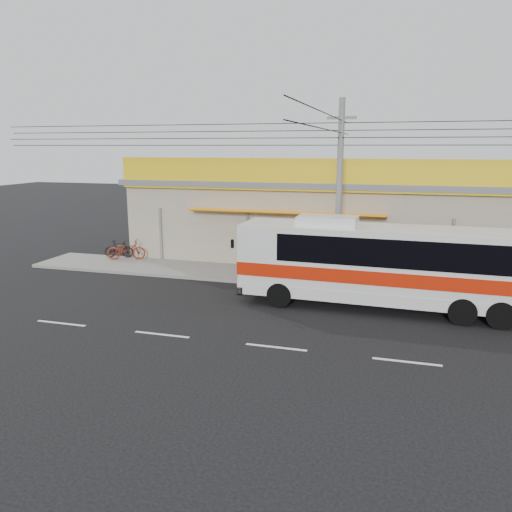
{
  "coord_description": "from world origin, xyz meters",
  "views": [
    {
      "loc": [
        3.49,
        -16.98,
        6.25
      ],
      "look_at": [
        -1.96,
        2.0,
        1.92
      ],
      "focal_mm": 35.0,
      "sensor_mm": 36.0,
      "label": 1
    }
  ],
  "objects_px": {
    "coach_bus": "(393,262)",
    "utility_pole": "(341,133)",
    "motorbike_dark": "(119,249)",
    "motorbike_red": "(126,250)"
  },
  "relations": [
    {
      "from": "motorbike_dark",
      "to": "coach_bus",
      "type": "bearing_deg",
      "value": -120.21
    },
    {
      "from": "coach_bus",
      "to": "utility_pole",
      "type": "bearing_deg",
      "value": 134.96
    },
    {
      "from": "motorbike_red",
      "to": "coach_bus",
      "type": "bearing_deg",
      "value": -126.6
    },
    {
      "from": "utility_pole",
      "to": "motorbike_red",
      "type": "bearing_deg",
      "value": 171.32
    },
    {
      "from": "motorbike_red",
      "to": "motorbike_dark",
      "type": "relative_size",
      "value": 1.27
    },
    {
      "from": "motorbike_dark",
      "to": "utility_pole",
      "type": "relative_size",
      "value": 0.05
    },
    {
      "from": "motorbike_red",
      "to": "utility_pole",
      "type": "relative_size",
      "value": 0.06
    },
    {
      "from": "coach_bus",
      "to": "utility_pole",
      "type": "relative_size",
      "value": 0.34
    },
    {
      "from": "coach_bus",
      "to": "motorbike_red",
      "type": "height_order",
      "value": "coach_bus"
    },
    {
      "from": "motorbike_dark",
      "to": "utility_pole",
      "type": "height_order",
      "value": "utility_pole"
    }
  ]
}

